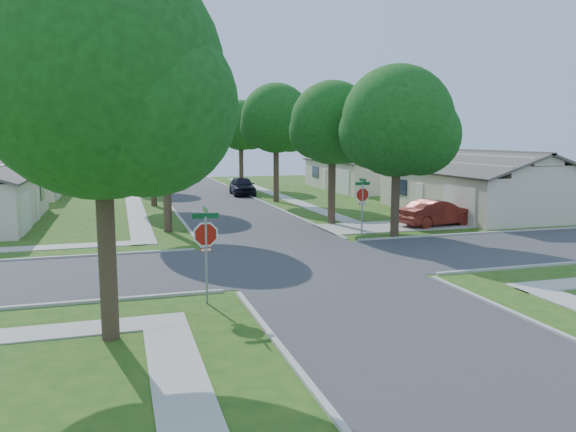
% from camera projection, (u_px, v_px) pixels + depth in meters
% --- Properties ---
extents(ground, '(100.00, 100.00, 0.00)m').
position_uv_depth(ground, '(304.00, 261.00, 23.02)').
color(ground, '#244E15').
rests_on(ground, ground).
extents(road_ns, '(7.00, 100.00, 0.02)m').
position_uv_depth(road_ns, '(304.00, 261.00, 23.02)').
color(road_ns, '#333335').
rests_on(road_ns, ground).
extents(sidewalk_ne, '(1.20, 40.00, 0.04)m').
position_uv_depth(sidewalk_ne, '(276.00, 195.00, 49.41)').
color(sidewalk_ne, '#9E9B91').
rests_on(sidewalk_ne, ground).
extents(sidewalk_nw, '(1.20, 40.00, 0.04)m').
position_uv_depth(sidewalk_nw, '(133.00, 199.00, 45.91)').
color(sidewalk_nw, '#9E9B91').
rests_on(sidewalk_nw, ground).
extents(driveway, '(8.80, 3.60, 0.05)m').
position_uv_depth(driveway, '(396.00, 226.00, 32.01)').
color(driveway, '#9E9B91').
rests_on(driveway, ground).
extents(stop_sign_sw, '(1.05, 0.80, 2.98)m').
position_uv_depth(stop_sign_sw, '(206.00, 238.00, 16.93)').
color(stop_sign_sw, gray).
rests_on(stop_sign_sw, ground).
extents(stop_sign_ne, '(1.05, 0.80, 2.98)m').
position_uv_depth(stop_sign_ne, '(362.00, 197.00, 28.54)').
color(stop_sign_ne, gray).
rests_on(stop_sign_ne, ground).
extents(tree_e_near, '(4.97, 4.80, 8.28)m').
position_uv_depth(tree_e_near, '(333.00, 127.00, 32.13)').
color(tree_e_near, '#38281C').
rests_on(tree_e_near, ground).
extents(tree_e_mid, '(5.59, 5.40, 9.21)m').
position_uv_depth(tree_e_mid, '(277.00, 121.00, 43.42)').
color(tree_e_mid, '#38281C').
rests_on(tree_e_mid, ground).
extents(tree_e_far, '(5.17, 5.00, 8.72)m').
position_uv_depth(tree_e_far, '(241.00, 128.00, 55.77)').
color(tree_e_far, '#38281C').
rests_on(tree_e_far, ground).
extents(tree_w_near, '(5.38, 5.20, 8.97)m').
position_uv_depth(tree_w_near, '(166.00, 117.00, 29.37)').
color(tree_w_near, '#38281C').
rests_on(tree_w_near, ground).
extents(tree_w_mid, '(5.80, 5.60, 9.56)m').
position_uv_depth(tree_w_mid, '(152.00, 117.00, 40.69)').
color(tree_w_mid, '#38281C').
rests_on(tree_w_mid, ground).
extents(tree_w_far, '(4.76, 4.60, 8.04)m').
position_uv_depth(tree_w_far, '(144.00, 132.00, 53.14)').
color(tree_w_far, '#38281C').
rests_on(tree_w_far, ground).
extents(tree_sw_corner, '(6.21, 6.00, 9.55)m').
position_uv_depth(tree_sw_corner, '(102.00, 86.00, 13.38)').
color(tree_sw_corner, '#38281C').
rests_on(tree_sw_corner, ground).
extents(tree_ne_corner, '(5.80, 5.60, 8.66)m').
position_uv_depth(tree_ne_corner, '(398.00, 126.00, 28.05)').
color(tree_ne_corner, '#38281C').
rests_on(tree_ne_corner, ground).
extents(house_ne_near, '(8.42, 13.60, 4.23)m').
position_uv_depth(house_ne_near, '(477.00, 190.00, 37.81)').
color(house_ne_near, beige).
rests_on(house_ne_near, ground).
extents(house_ne_far, '(8.42, 13.60, 4.23)m').
position_uv_depth(house_ne_far, '(365.00, 173.00, 54.87)').
color(house_ne_far, beige).
rests_on(house_ne_far, ground).
extents(house_nw_far, '(8.42, 13.60, 4.23)m').
position_uv_depth(house_nw_far, '(12.00, 178.00, 48.54)').
color(house_nw_far, beige).
rests_on(house_nw_far, ground).
extents(car_driveway, '(4.77, 2.32, 1.51)m').
position_uv_depth(car_driveway, '(437.00, 213.00, 32.13)').
color(car_driveway, '#601913').
rests_on(car_driveway, ground).
extents(car_curb_east, '(2.21, 4.89, 1.63)m').
position_uv_depth(car_curb_east, '(242.00, 186.00, 49.13)').
color(car_curb_east, black).
rests_on(car_curb_east, ground).
extents(car_curb_west, '(1.79, 4.20, 1.21)m').
position_uv_depth(car_curb_west, '(163.00, 185.00, 53.01)').
color(car_curb_west, black).
rests_on(car_curb_west, ground).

